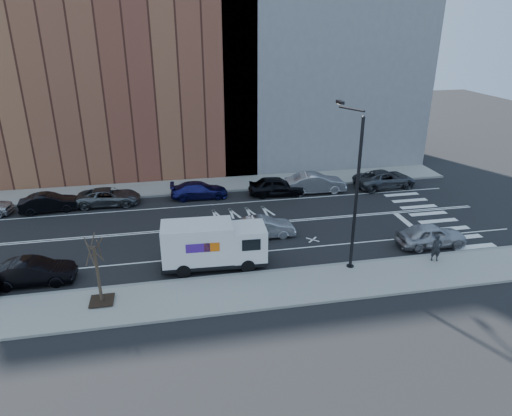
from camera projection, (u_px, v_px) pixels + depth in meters
name	position (u px, v px, depth m)	size (l,w,h in m)	color
ground	(218.00, 227.00, 32.49)	(120.00, 120.00, 0.00)	black
sidewalk_near	(237.00, 293.00, 24.48)	(44.00, 3.60, 0.15)	gray
sidewalk_far	(206.00, 185.00, 40.45)	(44.00, 3.60, 0.15)	gray
curb_near	(232.00, 276.00, 26.11)	(44.00, 0.25, 0.17)	gray
curb_far	(208.00, 192.00, 38.81)	(44.00, 0.25, 0.17)	gray
crosswalk	(423.00, 210.00, 35.34)	(3.00, 14.00, 0.01)	white
road_markings	(218.00, 227.00, 32.49)	(40.00, 8.60, 0.01)	white
bldg_brick	(105.00, 52.00, 41.04)	(26.00, 10.00, 22.00)	brown
bldg_concrete	(319.00, 28.00, 43.84)	(20.00, 10.00, 26.00)	slate
streetlight	(354.00, 185.00, 25.54)	(0.44, 4.02, 9.34)	black
street_tree	(99.00, 280.00, 23.07)	(1.20, 1.20, 3.75)	black
fedex_van	(213.00, 244.00, 26.69)	(6.26, 2.41, 2.82)	black
far_parked_b	(49.00, 203.00, 34.90)	(1.49, 4.28, 1.41)	black
far_parked_c	(109.00, 197.00, 36.14)	(2.24, 4.86, 1.35)	#515559
far_parked_d	(199.00, 190.00, 37.57)	(1.89, 4.65, 1.35)	navy
far_parked_e	(277.00, 186.00, 38.15)	(1.87, 4.65, 1.58)	black
far_parked_f	(315.00, 183.00, 38.75)	(1.77, 5.07, 1.67)	#A4A4A8
far_parked_g	(385.00, 179.00, 39.95)	(2.51, 5.44, 1.51)	#45474C
driving_sedan	(264.00, 227.00, 30.74)	(1.46, 4.19, 1.38)	silver
near_parked_rear_a	(34.00, 272.00, 25.24)	(1.53, 4.39, 1.45)	black
near_parked_front	(431.00, 235.00, 29.45)	(1.80, 4.48, 1.53)	#AAA9AE
pedestrian	(436.00, 248.00, 27.31)	(0.61, 0.40, 1.68)	black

